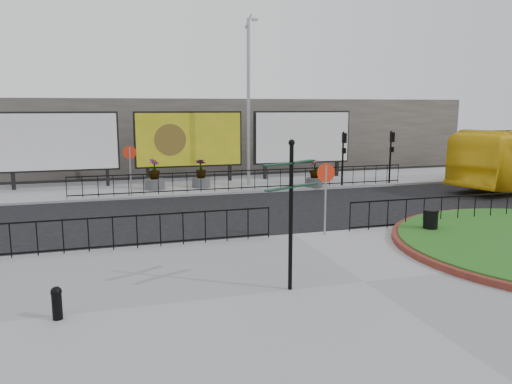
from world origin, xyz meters
name	(u,v)px	position (x,y,z in m)	size (l,w,h in m)	color
ground	(293,237)	(0.00, 0.00, 0.00)	(90.00, 90.00, 0.00)	black
pavement_near	(364,284)	(0.00, -5.00, 0.06)	(30.00, 10.00, 0.12)	gray
pavement_far	(219,185)	(0.00, 12.00, 0.06)	(44.00, 6.00, 0.12)	gray
railing_near_left	(113,233)	(-6.00, -0.30, 0.67)	(10.00, 0.10, 1.10)	black
railing_near_right	(458,209)	(6.50, -0.30, 0.67)	(9.00, 0.10, 1.10)	black
railing_far	(248,180)	(1.00, 9.30, 0.67)	(18.00, 0.10, 1.10)	black
speed_sign_far	(130,160)	(-5.00, 9.40, 1.92)	(0.64, 0.07, 2.47)	gray
speed_sign_near	(326,183)	(1.00, -0.40, 1.92)	(0.64, 0.07, 2.47)	gray
billboard_left	(59,142)	(-8.50, 12.97, 2.60)	(6.20, 0.31, 4.10)	black
billboard_mid	(189,140)	(-1.50, 12.97, 2.60)	(6.20, 0.31, 4.10)	black
billboard_right	(302,138)	(5.50, 12.97, 2.60)	(6.20, 0.31, 4.10)	black
lamp_post	(249,100)	(1.51, 11.00, 4.83)	(0.74, 0.18, 9.23)	gray
signal_pole_a	(343,150)	(6.50, 9.34, 2.10)	(0.22, 0.26, 3.00)	black
signal_pole_b	(391,149)	(9.50, 9.34, 2.10)	(0.22, 0.26, 3.00)	black
building_backdrop	(190,133)	(0.00, 22.00, 2.50)	(40.00, 10.00, 5.00)	#67615A
fingerpost_sign	(291,201)	(-1.97, -4.94, 2.30)	(1.61, 0.99, 3.62)	black
bollard	(57,301)	(-7.20, -5.18, 0.51)	(0.23, 0.23, 0.71)	black
litter_bin	(430,222)	(4.50, -1.41, 0.56)	(0.52, 0.52, 0.87)	black
planter_a	(154,178)	(-3.71, 11.00, 0.71)	(1.06, 1.06, 1.63)	#4C4C4F
planter_b	(201,177)	(-1.20, 11.00, 0.70)	(0.98, 0.98, 1.55)	#4C4C4F
planter_c	(314,177)	(4.82, 9.40, 0.68)	(0.93, 0.93, 1.49)	#4C4C4F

